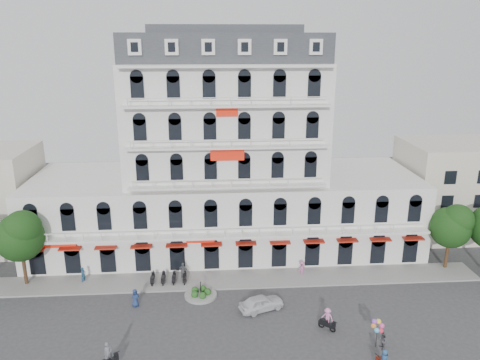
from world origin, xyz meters
name	(u,v)px	position (x,y,z in m)	size (l,w,h in m)	color
ground	(234,331)	(0.00, 0.00, 0.00)	(120.00, 120.00, 0.00)	#38383A
sidewalk	(230,279)	(0.00, 9.00, 0.08)	(53.00, 4.00, 0.16)	gray
main_building	(225,167)	(0.00, 18.00, 9.96)	(45.00, 15.00, 25.80)	silver
flank_building_east	(458,188)	(30.00, 20.00, 6.00)	(14.00, 10.00, 12.00)	beige
traffic_island	(201,294)	(-3.00, 6.00, 0.26)	(3.20, 3.20, 1.60)	gray
parked_scooter_row	(169,283)	(-6.35, 8.80, 0.00)	(4.40, 1.80, 1.10)	black
tree_west_inner	(20,234)	(-20.95, 9.48, 5.68)	(4.76, 4.76, 8.25)	#382314
tree_east_inner	(452,225)	(24.05, 9.98, 5.21)	(4.40, 4.37, 7.57)	#382314
parked_car	(261,303)	(2.72, 3.21, 0.72)	(1.71, 4.25, 1.45)	silver
rider_west	(108,356)	(-9.94, -4.08, 1.07)	(1.36, 1.25, 2.31)	black
rider_center	(327,318)	(8.08, -0.33, 1.12)	(1.36, 1.25, 2.14)	black
pedestrian_left	(135,298)	(-9.15, 4.62, 0.89)	(0.87, 0.57, 1.78)	navy
pedestrian_mid	(183,271)	(-4.86, 9.50, 0.97)	(1.13, 0.47, 1.93)	#5B5D63
pedestrian_right	(302,268)	(7.77, 9.50, 0.84)	(1.09, 0.63, 1.69)	#B86191
pedestrian_far	(83,275)	(-15.19, 9.50, 0.88)	(0.64, 0.42, 1.76)	navy
balloon_vendor	(380,335)	(11.77, -3.14, 1.30)	(1.27, 1.21, 2.45)	#535158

